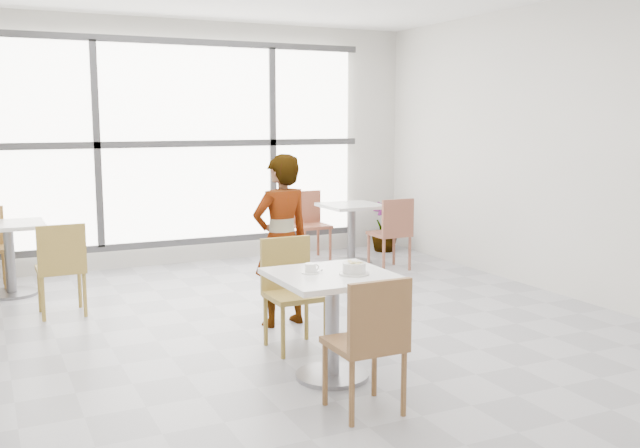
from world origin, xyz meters
name	(u,v)px	position (x,y,z in m)	size (l,w,h in m)	color
floor	(304,338)	(0.00, 0.00, 0.00)	(7.00, 7.00, 0.00)	#9E9EA5
wall_back	(188,143)	(0.00, 3.50, 1.50)	(6.00, 6.00, 0.00)	silver
wall_right	(582,150)	(3.00, 0.00, 1.50)	(7.00, 7.00, 0.00)	silver
window	(189,144)	(0.00, 3.44, 1.50)	(4.60, 0.07, 2.52)	white
main_table	(332,305)	(-0.20, -0.92, 0.52)	(0.80, 0.80, 0.75)	white
chair_near	(371,337)	(-0.28, -1.60, 0.50)	(0.42, 0.42, 0.87)	brown
chair_far	(291,285)	(-0.18, -0.14, 0.50)	(0.42, 0.42, 0.87)	olive
oatmeal_bowl	(354,268)	(-0.08, -1.01, 0.79)	(0.21, 0.21, 0.09)	silver
coffee_cup	(311,269)	(-0.33, -0.84, 0.78)	(0.16, 0.13, 0.07)	white
person	(281,241)	(-0.02, 0.45, 0.75)	(0.55, 0.36, 1.51)	black
bg_table_left	(9,249)	(-2.13, 2.64, 0.49)	(0.70, 0.70, 0.75)	silver
bg_table_right	(352,225)	(1.81, 2.56, 0.49)	(0.70, 0.70, 0.75)	silver
bg_chair_left_near	(61,263)	(-1.73, 1.55, 0.50)	(0.42, 0.42, 0.87)	#A18239
bg_chair_right_near	(393,229)	(2.06, 1.98, 0.50)	(0.42, 0.42, 0.87)	brown
bg_chair_right_far	(309,220)	(1.47, 3.11, 0.50)	(0.42, 0.42, 0.87)	brown
plant_right	(384,227)	(2.61, 3.10, 0.34)	(0.38, 0.38, 0.67)	#4D813E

